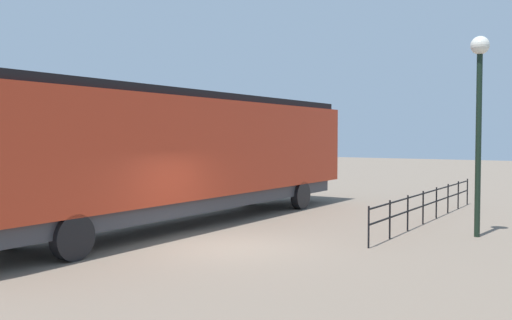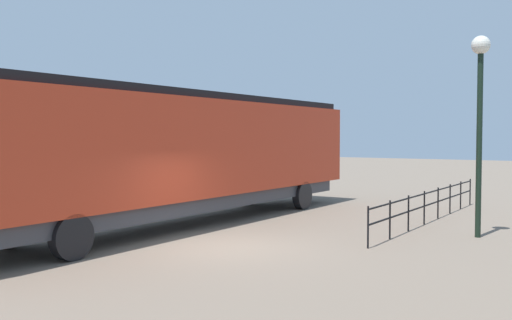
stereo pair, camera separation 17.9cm
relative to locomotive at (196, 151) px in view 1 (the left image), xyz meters
The scene contains 4 objects.
ground_plane 5.05m from the locomotive, 40.62° to the right, with size 120.00×120.00×0.00m, color #756656.
locomotive is the anchor object (origin of this frame).
lamp_post 8.96m from the locomotive, 14.87° to the left, with size 0.52×0.52×5.73m.
platform_fence 8.12m from the locomotive, 35.06° to the left, with size 0.05×11.19×1.10m.
Camera 1 is at (8.57, -11.90, 2.90)m, focal length 39.79 mm.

